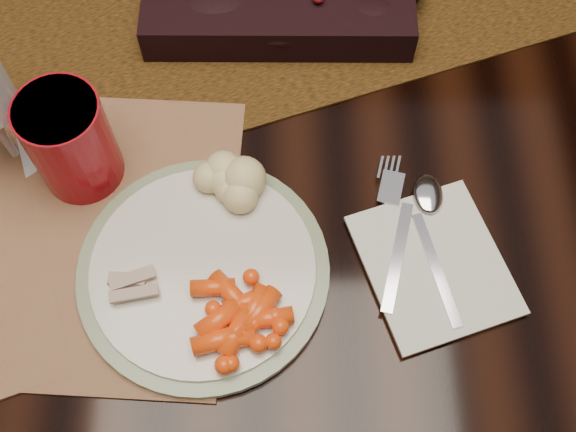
{
  "coord_description": "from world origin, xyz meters",
  "views": [
    {
      "loc": [
        0.03,
        -0.59,
        1.44
      ],
      "look_at": [
        0.03,
        -0.28,
        0.8
      ],
      "focal_mm": 45.0,
      "sensor_mm": 36.0,
      "label": 1
    }
  ],
  "objects_px": {
    "dinner_plate": "(203,270)",
    "baby_carrots": "(240,300)",
    "napkin": "(434,264)",
    "mashed_potatoes": "(230,182)",
    "placemat_main": "(13,229)",
    "turkey_shreds": "(142,290)",
    "dining_table": "(265,175)",
    "red_cup": "(71,142)"
  },
  "relations": [
    {
      "from": "dinner_plate",
      "to": "baby_carrots",
      "type": "bearing_deg",
      "value": -44.92
    },
    {
      "from": "napkin",
      "to": "mashed_potatoes",
      "type": "bearing_deg",
      "value": 140.86
    },
    {
      "from": "napkin",
      "to": "dinner_plate",
      "type": "bearing_deg",
      "value": 163.06
    },
    {
      "from": "placemat_main",
      "to": "turkey_shreds",
      "type": "xyz_separation_m",
      "value": [
        0.14,
        -0.08,
        0.03
      ]
    },
    {
      "from": "dining_table",
      "to": "dinner_plate",
      "type": "distance_m",
      "value": 0.51
    },
    {
      "from": "napkin",
      "to": "turkey_shreds",
      "type": "bearing_deg",
      "value": 167.9
    },
    {
      "from": "turkey_shreds",
      "to": "dining_table",
      "type": "bearing_deg",
      "value": 72.73
    },
    {
      "from": "napkin",
      "to": "red_cup",
      "type": "bearing_deg",
      "value": 144.23
    },
    {
      "from": "dining_table",
      "to": "dinner_plate",
      "type": "bearing_deg",
      "value": -99.06
    },
    {
      "from": "napkin",
      "to": "red_cup",
      "type": "xyz_separation_m",
      "value": [
        -0.37,
        0.12,
        0.06
      ]
    },
    {
      "from": "baby_carrots",
      "to": "mashed_potatoes",
      "type": "xyz_separation_m",
      "value": [
        -0.01,
        0.12,
        0.01
      ]
    },
    {
      "from": "turkey_shreds",
      "to": "red_cup",
      "type": "relative_size",
      "value": 0.62
    },
    {
      "from": "red_cup",
      "to": "placemat_main",
      "type": "bearing_deg",
      "value": -135.59
    },
    {
      "from": "dinner_plate",
      "to": "napkin",
      "type": "distance_m",
      "value": 0.23
    },
    {
      "from": "mashed_potatoes",
      "to": "turkey_shreds",
      "type": "bearing_deg",
      "value": -127.67
    },
    {
      "from": "dining_table",
      "to": "red_cup",
      "type": "distance_m",
      "value": 0.52
    },
    {
      "from": "turkey_shreds",
      "to": "placemat_main",
      "type": "bearing_deg",
      "value": 151.02
    },
    {
      "from": "mashed_potatoes",
      "to": "dinner_plate",
      "type": "bearing_deg",
      "value": -108.17
    },
    {
      "from": "turkey_shreds",
      "to": "dinner_plate",
      "type": "bearing_deg",
      "value": 24.19
    },
    {
      "from": "turkey_shreds",
      "to": "red_cup",
      "type": "distance_m",
      "value": 0.17
    },
    {
      "from": "placemat_main",
      "to": "mashed_potatoes",
      "type": "distance_m",
      "value": 0.23
    },
    {
      "from": "dining_table",
      "to": "baby_carrots",
      "type": "bearing_deg",
      "value": -92.16
    },
    {
      "from": "dinner_plate",
      "to": "baby_carrots",
      "type": "xyz_separation_m",
      "value": [
        0.04,
        -0.04,
        0.02
      ]
    },
    {
      "from": "placemat_main",
      "to": "baby_carrots",
      "type": "relative_size",
      "value": 3.92
    },
    {
      "from": "dining_table",
      "to": "turkey_shreds",
      "type": "distance_m",
      "value": 0.54
    },
    {
      "from": "baby_carrots",
      "to": "napkin",
      "type": "relative_size",
      "value": 0.75
    },
    {
      "from": "dinner_plate",
      "to": "mashed_potatoes",
      "type": "xyz_separation_m",
      "value": [
        0.03,
        0.08,
        0.03
      ]
    },
    {
      "from": "red_cup",
      "to": "baby_carrots",
      "type": "bearing_deg",
      "value": -43.11
    },
    {
      "from": "baby_carrots",
      "to": "red_cup",
      "type": "bearing_deg",
      "value": 136.89
    },
    {
      "from": "placemat_main",
      "to": "baby_carrots",
      "type": "bearing_deg",
      "value": -16.8
    },
    {
      "from": "placemat_main",
      "to": "red_cup",
      "type": "relative_size",
      "value": 3.92
    },
    {
      "from": "dinner_plate",
      "to": "red_cup",
      "type": "bearing_deg",
      "value": 137.43
    },
    {
      "from": "mashed_potatoes",
      "to": "red_cup",
      "type": "xyz_separation_m",
      "value": [
        -0.16,
        0.04,
        0.02
      ]
    },
    {
      "from": "baby_carrots",
      "to": "red_cup",
      "type": "relative_size",
      "value": 1.0
    },
    {
      "from": "turkey_shreds",
      "to": "red_cup",
      "type": "height_order",
      "value": "red_cup"
    },
    {
      "from": "placemat_main",
      "to": "napkin",
      "type": "distance_m",
      "value": 0.44
    },
    {
      "from": "dinner_plate",
      "to": "napkin",
      "type": "bearing_deg",
      "value": 0.99
    },
    {
      "from": "dining_table",
      "to": "red_cup",
      "type": "relative_size",
      "value": 15.34
    },
    {
      "from": "turkey_shreds",
      "to": "baby_carrots",
      "type": "bearing_deg",
      "value": -7.39
    },
    {
      "from": "turkey_shreds",
      "to": "red_cup",
      "type": "xyz_separation_m",
      "value": [
        -0.08,
        0.15,
        0.04
      ]
    },
    {
      "from": "dining_table",
      "to": "baby_carrots",
      "type": "height_order",
      "value": "baby_carrots"
    },
    {
      "from": "placemat_main",
      "to": "mashed_potatoes",
      "type": "xyz_separation_m",
      "value": [
        0.23,
        0.03,
        0.04
      ]
    }
  ]
}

